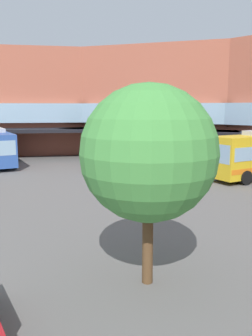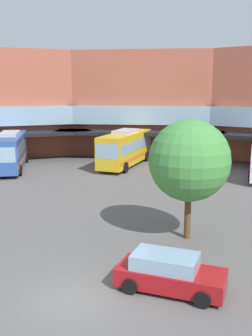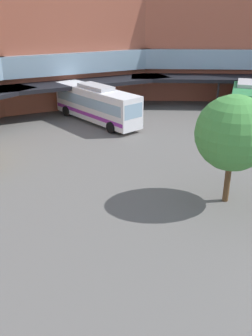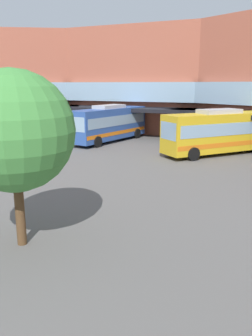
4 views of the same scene
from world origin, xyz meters
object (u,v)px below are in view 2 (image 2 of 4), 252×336
at_px(bus_6, 11,150).
at_px(plaza_tree, 189,161).
at_px(parked_car, 169,273).
at_px(bus_3, 125,148).

distance_m(bus_6, plaza_tree, 24.79).
distance_m(bus_6, parked_car, 28.57).
height_order(bus_6, plaza_tree, plaza_tree).
height_order(bus_3, bus_6, bus_3).
relative_size(bus_3, parked_car, 2.25).
bearing_deg(plaza_tree, bus_6, 135.08).
bearing_deg(bus_3, bus_6, -61.34).
xyz_separation_m(bus_3, parked_car, (4.88, -26.37, -1.26)).
xyz_separation_m(parked_car, plaza_tree, (0.96, 5.86, 3.64)).
distance_m(bus_3, parked_car, 26.85).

